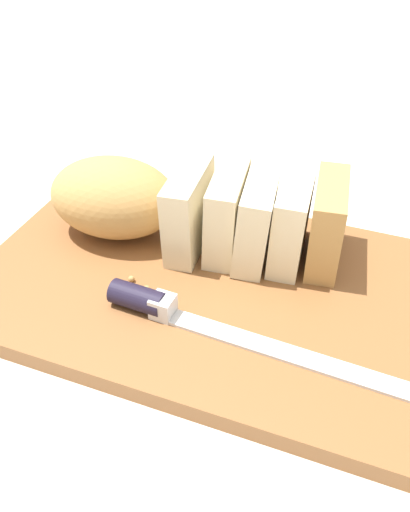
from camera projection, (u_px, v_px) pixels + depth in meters
ground_plane at (205, 294)px, 0.55m from camera, size 3.00×3.00×0.00m
cutting_board at (205, 287)px, 0.55m from camera, size 0.45×0.29×0.02m
bread_loaf at (186, 207)px, 0.57m from camera, size 0.31×0.14×0.09m
bread_knife at (177, 312)px, 0.49m from camera, size 0.27×0.03×0.02m
crumb_near_knife at (146, 289)px, 0.52m from camera, size 0.01×0.01×0.01m
crumb_near_loaf at (143, 309)px, 0.51m from camera, size 0.01×0.01×0.01m
crumb_stray_left at (131, 279)px, 0.54m from camera, size 0.01×0.01×0.01m
crumb_stray_right at (148, 300)px, 0.51m from camera, size 0.01×0.01×0.01m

